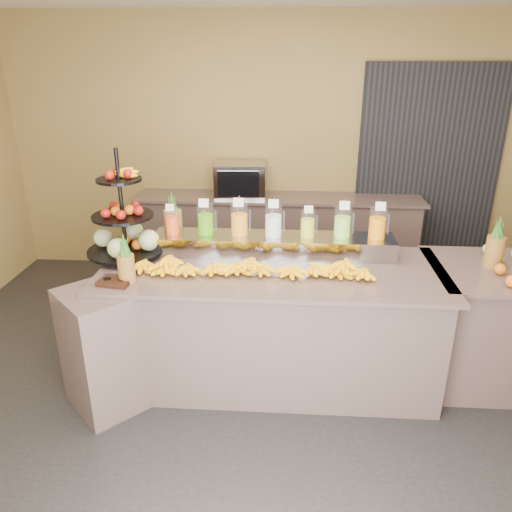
# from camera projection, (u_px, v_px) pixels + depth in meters

# --- Properties ---
(ground) EXTENTS (6.00, 6.00, 0.00)m
(ground) POSITION_uv_depth(u_px,v_px,m) (269.00, 399.00, 3.70)
(ground) COLOR black
(ground) RESTS_ON ground
(room_envelope) EXTENTS (6.04, 5.02, 2.82)m
(room_envelope) POSITION_uv_depth(u_px,v_px,m) (302.00, 126.00, 3.70)
(room_envelope) COLOR olive
(room_envelope) RESTS_ON ground
(buffet_counter) EXTENTS (2.75, 1.25, 0.93)m
(buffet_counter) POSITION_uv_depth(u_px,v_px,m) (256.00, 326.00, 3.77)
(buffet_counter) COLOR gray
(buffet_counter) RESTS_ON ground
(right_counter) EXTENTS (1.08, 0.88, 0.93)m
(right_counter) POSITION_uv_depth(u_px,v_px,m) (496.00, 325.00, 3.79)
(right_counter) COLOR gray
(right_counter) RESTS_ON ground
(back_ledge) EXTENTS (3.10, 0.55, 0.93)m
(back_ledge) POSITION_uv_depth(u_px,v_px,m) (278.00, 236.00, 5.60)
(back_ledge) COLOR gray
(back_ledge) RESTS_ON ground
(pitcher_tray) EXTENTS (1.85, 0.30, 0.15)m
(pitcher_tray) POSITION_uv_depth(u_px,v_px,m) (273.00, 245.00, 3.86)
(pitcher_tray) COLOR gray
(pitcher_tray) RESTS_ON buffet_counter
(juice_pitcher_orange_a) EXTENTS (0.11, 0.11, 0.26)m
(juice_pitcher_orange_a) POSITION_uv_depth(u_px,v_px,m) (172.00, 223.00, 3.84)
(juice_pitcher_orange_a) COLOR silver
(juice_pitcher_orange_a) RESTS_ON pitcher_tray
(juice_pitcher_green) EXTENTS (0.13, 0.13, 0.31)m
(juice_pitcher_green) POSITION_uv_depth(u_px,v_px,m) (206.00, 221.00, 3.82)
(juice_pitcher_green) COLOR silver
(juice_pitcher_green) RESTS_ON pitcher_tray
(juice_pitcher_orange_b) EXTENTS (0.13, 0.14, 0.32)m
(juice_pitcher_orange_b) POSITION_uv_depth(u_px,v_px,m) (239.00, 222.00, 3.80)
(juice_pitcher_orange_b) COLOR silver
(juice_pitcher_orange_b) RESTS_ON pitcher_tray
(juice_pitcher_milk) EXTENTS (0.13, 0.14, 0.32)m
(juice_pitcher_milk) POSITION_uv_depth(u_px,v_px,m) (273.00, 223.00, 3.79)
(juice_pitcher_milk) COLOR silver
(juice_pitcher_milk) RESTS_ON pitcher_tray
(juice_pitcher_lemon) EXTENTS (0.11, 0.12, 0.27)m
(juice_pitcher_lemon) POSITION_uv_depth(u_px,v_px,m) (308.00, 225.00, 3.78)
(juice_pitcher_lemon) COLOR silver
(juice_pitcher_lemon) RESTS_ON pitcher_tray
(juice_pitcher_lime) EXTENTS (0.13, 0.13, 0.31)m
(juice_pitcher_lime) POSITION_uv_depth(u_px,v_px,m) (342.00, 224.00, 3.75)
(juice_pitcher_lime) COLOR silver
(juice_pitcher_lime) RESTS_ON pitcher_tray
(juice_pitcher_orange_c) EXTENTS (0.13, 0.13, 0.31)m
(juice_pitcher_orange_c) POSITION_uv_depth(u_px,v_px,m) (377.00, 225.00, 3.74)
(juice_pitcher_orange_c) COLOR silver
(juice_pitcher_orange_c) RESTS_ON pitcher_tray
(banana_heap) EXTENTS (1.82, 0.17, 0.15)m
(banana_heap) POSITION_uv_depth(u_px,v_px,m) (254.00, 265.00, 3.54)
(banana_heap) COLOR yellow
(banana_heap) RESTS_ON buffet_counter
(fruit_stand) EXTENTS (0.73, 0.73, 0.83)m
(fruit_stand) POSITION_uv_depth(u_px,v_px,m) (129.00, 230.00, 3.77)
(fruit_stand) COLOR black
(fruit_stand) RESTS_ON buffet_counter
(condiment_caddy) EXTENTS (0.24, 0.19, 0.03)m
(condiment_caddy) POSITION_uv_depth(u_px,v_px,m) (115.00, 281.00, 3.38)
(condiment_caddy) COLOR black
(condiment_caddy) RESTS_ON buffet_counter
(pineapple_left_a) EXTENTS (0.12, 0.12, 0.36)m
(pineapple_left_a) POSITION_uv_depth(u_px,v_px,m) (126.00, 264.00, 3.36)
(pineapple_left_a) COLOR brown
(pineapple_left_a) RESTS_ON buffet_counter
(pineapple_left_b) EXTENTS (0.15, 0.15, 0.44)m
(pineapple_left_b) POSITION_uv_depth(u_px,v_px,m) (173.00, 223.00, 4.05)
(pineapple_left_b) COLOR brown
(pineapple_left_b) RESTS_ON buffet_counter
(oven_warmer) EXTENTS (0.56, 0.40, 0.36)m
(oven_warmer) POSITION_uv_depth(u_px,v_px,m) (240.00, 179.00, 5.38)
(oven_warmer) COLOR gray
(oven_warmer) RESTS_ON back_ledge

